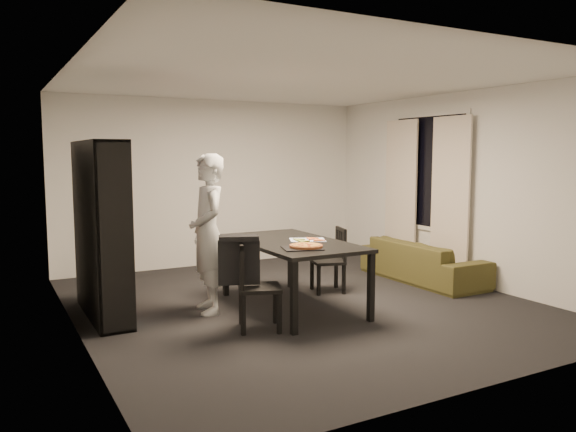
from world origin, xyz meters
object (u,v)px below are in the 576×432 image
dining_table (292,247)px  baking_tray (302,248)px  sofa (423,261)px  chair_left (251,280)px  bookshelf (101,230)px  chair_right (334,255)px  person (208,234)px  pepperoni_pizza (306,246)px

dining_table → baking_tray: size_ratio=4.63×
dining_table → sofa: bearing=8.3°
chair_left → baking_tray: chair_left is taller
bookshelf → baking_tray: 2.18m
bookshelf → dining_table: size_ratio=1.03×
baking_tray → chair_right: bearing=42.5°
person → sofa: (3.17, 0.05, -0.60)m
chair_right → pepperoni_pizza: (-0.94, -0.90, 0.33)m
chair_right → pepperoni_pizza: bearing=-30.0°
bookshelf → sofa: size_ratio=0.99×
pepperoni_pizza → chair_left: bearing=-178.0°
dining_table → person: (-0.91, 0.28, 0.18)m
chair_left → baking_tray: (0.60, 0.02, 0.27)m
person → pepperoni_pizza: bearing=52.4°
dining_table → chair_left: (-0.76, -0.53, -0.20)m
person → baking_tray: (0.74, -0.79, -0.10)m
chair_right → person: size_ratio=0.47×
chair_right → person: 1.79m
chair_left → person: (-0.15, 0.81, 0.38)m
bookshelf → sofa: bookshelf is taller
dining_table → person: 0.97m
pepperoni_pizza → dining_table: bearing=77.5°
bookshelf → sofa: (4.24, -0.36, -0.67)m
dining_table → chair_right: size_ratio=2.24×
chair_left → sofa: (3.03, 0.86, -0.23)m
dining_table → pepperoni_pizza: 0.52m
pepperoni_pizza → sofa: pepperoni_pizza is taller
dining_table → sofa: size_ratio=0.97×
sofa → pepperoni_pizza: bearing=109.3°
person → sofa: 3.23m
dining_table → chair_right: (0.83, 0.40, -0.23)m
person → bookshelf: bearing=-103.8°
chair_left → sofa: bearing=-53.2°
pepperoni_pizza → sofa: size_ratio=0.18×
bookshelf → pepperoni_pizza: bookshelf is taller
person → sofa: person is taller
chair_right → baking_tray: 1.38m
chair_left → baking_tray: bearing=-67.4°
person → chair_left: bearing=17.3°
chair_left → chair_right: size_ratio=1.08×
baking_tray → sofa: 2.62m
dining_table → chair_left: size_ratio=2.08×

